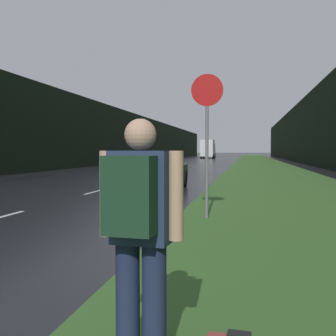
{
  "coord_description": "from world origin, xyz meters",
  "views": [
    {
      "loc": [
        5.39,
        -1.06,
        1.48
      ],
      "look_at": [
        2.62,
        13.66,
        0.86
      ],
      "focal_mm": 45.0,
      "sensor_mm": 36.0,
      "label": 1
    }
  ],
  "objects": [
    {
      "name": "grass_verge",
      "position": [
        6.86,
        40.0,
        0.01
      ],
      "size": [
        6.0,
        240.0,
        0.02
      ],
      "primitive_type": "cube",
      "color": "#386028",
      "rests_on": "ground_plane"
    },
    {
      "name": "lane_stripe_c",
      "position": [
        0.0,
        13.84,
        0.0
      ],
      "size": [
        0.12,
        3.0,
        0.01
      ],
      "primitive_type": "cube",
      "color": "silver",
      "rests_on": "ground_plane"
    },
    {
      "name": "lane_stripe_d",
      "position": [
        0.0,
        20.84,
        0.0
      ],
      "size": [
        0.12,
        3.0,
        0.01
      ],
      "primitive_type": "cube",
      "color": "silver",
      "rests_on": "ground_plane"
    },
    {
      "name": "lane_stripe_e",
      "position": [
        0.0,
        27.84,
        0.0
      ],
      "size": [
        0.12,
        3.0,
        0.01
      ],
      "primitive_type": "cube",
      "color": "silver",
      "rests_on": "ground_plane"
    },
    {
      "name": "treeline_far_side",
      "position": [
        -9.86,
        50.0,
        3.13
      ],
      "size": [
        2.0,
        140.0,
        6.26
      ],
      "primitive_type": "cube",
      "color": "black",
      "rests_on": "ground_plane"
    },
    {
      "name": "treeline_near_side",
      "position": [
        12.86,
        50.0,
        3.86
      ],
      "size": [
        2.0,
        140.0,
        7.73
      ],
      "primitive_type": "cube",
      "color": "black",
      "rests_on": "ground_plane"
    },
    {
      "name": "stop_sign",
      "position": [
        4.53,
        8.03,
        1.92
      ],
      "size": [
        0.69,
        0.07,
        3.13
      ],
      "color": "slate",
      "rests_on": "ground_plane"
    },
    {
      "name": "hitchhiker_with_backpack",
      "position": [
        4.69,
        1.62,
        0.98
      ],
      "size": [
        0.59,
        0.44,
        1.7
      ],
      "rotation": [
        0.0,
        0.0,
        -0.1
      ],
      "color": "#1E2847",
      "rests_on": "ground_plane"
    },
    {
      "name": "car_passing_near",
      "position": [
        1.93,
        14.76,
        0.71
      ],
      "size": [
        2.01,
        4.31,
        1.4
      ],
      "rotation": [
        0.0,
        0.0,
        3.14
      ],
      "color": "black",
      "rests_on": "ground_plane"
    },
    {
      "name": "delivery_truck",
      "position": [
        -1.93,
        78.9,
        1.82
      ],
      "size": [
        2.49,
        7.21,
        3.49
      ],
      "color": "gray",
      "rests_on": "ground_plane"
    }
  ]
}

